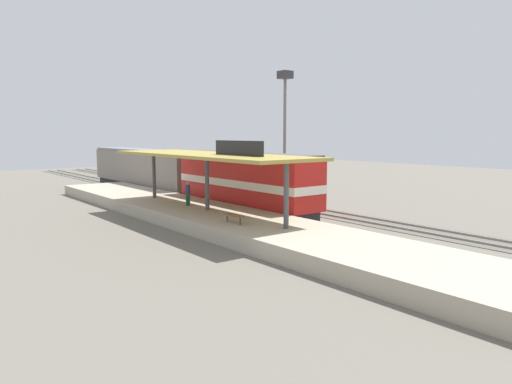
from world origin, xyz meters
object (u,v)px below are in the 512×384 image
Objects in this scene: passenger_carriage_single at (144,169)px; person_waiting at (188,192)px; light_mast at (285,108)px; locomotive at (245,181)px; platform_bench at (233,216)px; freight_car at (234,176)px.

person_waiting is at bearing -104.80° from passenger_carriage_single.
locomotive is at bearing -151.18° from light_mast.
platform_bench is 0.14× the size of freight_car.
passenger_carriage_single reaches higher than freight_car.
passenger_carriage_single is at bearing 76.53° from platform_bench.
passenger_carriage_single is 11.06m from freight_car.
locomotive reaches higher than freight_car.
passenger_carriage_single is (6.00, 25.04, 0.97)m from platform_bench.
light_mast is (13.80, 11.34, 7.05)m from platform_bench.
person_waiting is (-4.59, 0.64, -0.56)m from locomotive.
light_mast reaches higher than freight_car.
person_waiting is (-4.59, -17.36, -0.46)m from passenger_carriage_single.
platform_bench is at bearing -100.43° from person_waiting.
passenger_carriage_single is at bearing 75.20° from person_waiting.
platform_bench is 0.12× the size of locomotive.
person_waiting is at bearing 172.09° from locomotive.
freight_car is (4.60, -10.05, -0.34)m from passenger_carriage_single.
freight_car is at bearing 38.53° from person_waiting.
passenger_carriage_single is 11.70× the size of person_waiting.
locomotive is at bearing -7.91° from person_waiting.
locomotive reaches higher than person_waiting.
passenger_carriage_single is at bearing 119.64° from light_mast.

